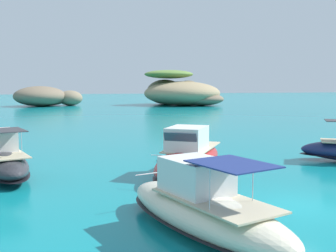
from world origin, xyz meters
The scene contains 6 objects.
ground_plane centered at (0.00, 0.00, 0.00)m, with size 400.00×400.00×0.00m, color #0F7F89.
islet_large centered at (20.79, 78.50, 3.07)m, with size 20.30×20.42×8.27m.
islet_small centered at (-10.05, 83.52, 1.95)m, with size 18.24×16.38×4.50m.
motorboat_red centered at (-2.37, 6.91, 0.88)m, with size 7.31×8.88×2.64m.
motorboat_charcoal centered at (-12.25, 9.58, 0.83)m, with size 4.59×8.63×2.59m.
motorboat_cream centered at (-4.91, -1.67, 0.82)m, with size 4.62×8.55×2.57m.
Camera 1 is at (-9.74, -14.00, 4.89)m, focal length 44.01 mm.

